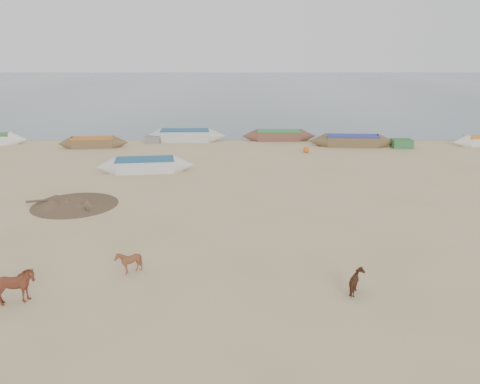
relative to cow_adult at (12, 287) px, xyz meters
name	(u,v)px	position (x,y,z in m)	size (l,w,h in m)	color
ground	(240,247)	(6.71, 4.17, -0.56)	(140.00, 140.00, 0.00)	tan
sea	(240,86)	(6.71, 86.17, -0.55)	(160.00, 160.00, 0.00)	slate
cow_adult	(12,287)	(0.00, 0.00, 0.00)	(0.60, 1.33, 1.12)	brown
calf_front	(129,262)	(2.95, 2.03, -0.14)	(0.67, 0.76, 0.83)	brown
calf_right	(358,283)	(10.34, 0.63, -0.18)	(0.76, 0.65, 0.76)	#502D1A
near_canoe	(145,165)	(0.88, 15.70, -0.13)	(5.99, 1.35, 0.87)	silver
debris_pile	(75,200)	(-1.34, 9.28, -0.31)	(4.14, 4.14, 0.49)	brown
waterline_canoes	(234,139)	(6.22, 24.67, -0.13)	(54.56, 4.38, 1.00)	brown
beach_clutter	(292,142)	(10.81, 23.81, -0.26)	(47.30, 4.73, 0.64)	#32714C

